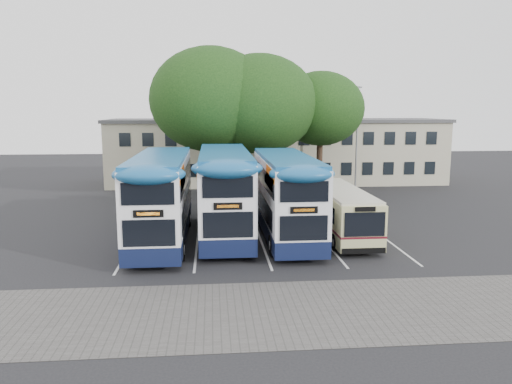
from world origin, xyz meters
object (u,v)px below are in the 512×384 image
object	(u,v)px
tree_right	(321,109)
bus_single	(340,209)
bus_dd_left	(161,194)
bus_dd_right	(286,192)
bus_dd_mid	(225,189)
lamp_post	(357,134)
tree_left	(211,100)
tree_mid	(259,104)

from	to	relation	value
tree_right	bus_single	xyz separation A→B (m)	(-1.55, -12.80, -5.64)
bus_dd_left	bus_single	size ratio (longest dim) A/B	1.24
bus_dd_left	bus_dd_right	size ratio (longest dim) A/B	1.02
bus_dd_left	bus_dd_right	xyz separation A→B (m)	(6.89, 0.36, -0.06)
tree_right	bus_dd_mid	xyz separation A→B (m)	(-8.12, -11.96, -4.51)
bus_dd_mid	bus_single	world-z (taller)	bus_dd_mid
lamp_post	tree_left	distance (m)	13.01
tree_mid	bus_dd_left	size ratio (longest dim) A/B	1.00
tree_mid	tree_right	bearing A→B (deg)	14.34
bus_dd_left	bus_dd_mid	xyz separation A→B (m)	(3.47, 1.19, 0.06)
lamp_post	bus_dd_right	xyz separation A→B (m)	(-8.26, -14.41, -2.53)
tree_right	bus_dd_right	distance (m)	14.40
tree_right	bus_dd_left	size ratio (longest dim) A/B	0.90
tree_left	tree_mid	size ratio (longest dim) A/B	1.05
tree_right	bus_dd_left	world-z (taller)	tree_right
lamp_post	bus_dd_right	world-z (taller)	lamp_post
tree_left	bus_single	size ratio (longest dim) A/B	1.30
tree_right	bus_dd_right	world-z (taller)	tree_right
bus_dd_right	bus_single	world-z (taller)	bus_dd_right
bus_dd_right	tree_right	bearing A→B (deg)	69.86
tree_left	bus_dd_mid	xyz separation A→B (m)	(0.71, -10.80, -5.21)
tree_left	tree_right	bearing A→B (deg)	7.52
bus_dd_left	tree_mid	bearing A→B (deg)	61.35
tree_left	bus_dd_right	bearing A→B (deg)	-70.41
bus_dd_mid	tree_left	bearing A→B (deg)	93.77
tree_right	bus_single	distance (m)	14.07
tree_right	bus_single	world-z (taller)	tree_right
tree_right	tree_left	bearing A→B (deg)	-172.48
tree_left	bus_dd_right	world-z (taller)	tree_left
bus_single	tree_mid	bearing A→B (deg)	107.25
tree_left	tree_mid	world-z (taller)	tree_left
tree_left	bus_dd_right	distance (m)	13.45
bus_dd_left	bus_single	distance (m)	10.10
tree_left	tree_mid	bearing A→B (deg)	-2.16
tree_left	bus_single	distance (m)	15.12
lamp_post	tree_left	size ratio (longest dim) A/B	0.76
tree_left	lamp_post	bearing A→B (deg)	12.65
bus_dd_left	bus_dd_mid	distance (m)	3.67
lamp_post	tree_mid	size ratio (longest dim) A/B	0.80
tree_left	bus_dd_left	size ratio (longest dim) A/B	1.05
bus_dd_left	bus_single	xyz separation A→B (m)	(10.04, 0.36, -1.07)
bus_dd_left	bus_dd_right	distance (m)	6.90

